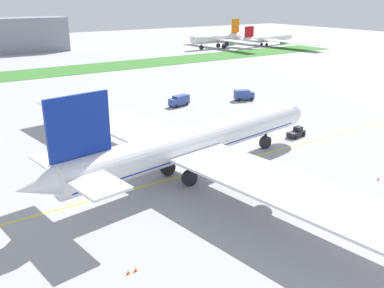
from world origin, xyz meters
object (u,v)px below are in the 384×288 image
ground_crew_wingwalker_port (136,164)px  parked_airliner_far_centre (219,39)px  pushback_tug (296,132)px  service_truck_baggage_loader (244,95)px  traffic_cone_port_wing (128,271)px  traffic_cone_near_nose (136,269)px  airliner_foreground (192,143)px  traffic_cone_starboard_wing (378,179)px  service_truck_fuel_bowser (179,100)px  parked_airliner_far_right (267,39)px

ground_crew_wingwalker_port → parked_airliner_far_centre: (121.43, 135.65, 4.47)m
pushback_tug → parked_airliner_far_centre: 162.33m
pushback_tug → service_truck_baggage_loader: 34.26m
traffic_cone_port_wing → parked_airliner_far_centre: parked_airliner_far_centre is taller
traffic_cone_near_nose → parked_airliner_far_centre: size_ratio=0.01×
airliner_foreground → traffic_cone_starboard_wing: 31.50m
traffic_cone_near_nose → traffic_cone_port_wing: size_ratio=1.00×
traffic_cone_port_wing → traffic_cone_near_nose: bearing=-1.8°
service_truck_fuel_bowser → traffic_cone_starboard_wing: bearing=-89.0°
ground_crew_wingwalker_port → traffic_cone_near_nose: 28.84m
traffic_cone_port_wing → service_truck_baggage_loader: (63.31, 54.69, 1.37)m
airliner_foreground → parked_airliner_far_right: (146.67, 136.55, -1.61)m
traffic_cone_port_wing → service_truck_fuel_bowser: size_ratio=0.09×
ground_crew_wingwalker_port → parked_airliner_far_centre: parked_airliner_far_centre is taller
airliner_foreground → parked_airliner_far_centre: size_ratio=1.55×
ground_crew_wingwalker_port → service_truck_baggage_loader: (49.49, 28.95, 0.66)m
airliner_foreground → traffic_cone_starboard_wing: bearing=-37.9°
service_truck_baggage_loader → airliner_foreground: bearing=-139.6°
parked_airliner_far_centre → parked_airliner_far_right: size_ratio=0.78×
ground_crew_wingwalker_port → traffic_cone_starboard_wing: bearing=-40.0°
pushback_tug → traffic_cone_port_wing: pushback_tug is taller
airliner_foreground → traffic_cone_starboard_wing: size_ratio=163.84×
service_truck_baggage_loader → traffic_cone_starboard_wing: bearing=-108.1°
service_truck_fuel_bowser → parked_airliner_far_centre: 136.64m
pushback_tug → traffic_cone_starboard_wing: (-5.70, -23.39, -0.71)m
service_truck_baggage_loader → service_truck_fuel_bowser: 19.77m
traffic_cone_port_wing → service_truck_fuel_bowser: bearing=53.5°
service_truck_fuel_bowser → airliner_foreground: bearing=-119.6°
service_truck_baggage_loader → service_truck_fuel_bowser: service_truck_baggage_loader is taller
traffic_cone_port_wing → parked_airliner_far_right: size_ratio=0.01×
traffic_cone_near_nose → parked_airliner_far_centre: bearing=50.2°
service_truck_baggage_loader → pushback_tug: bearing=-111.2°
service_truck_baggage_loader → parked_airliner_far_right: bearing=43.9°
airliner_foreground → traffic_cone_port_wing: bearing=-138.4°
traffic_cone_near_nose → traffic_cone_port_wing: bearing=178.2°
traffic_cone_near_nose → airliner_foreground: bearing=42.9°
service_truck_baggage_loader → parked_airliner_far_centre: size_ratio=0.10×
ground_crew_wingwalker_port → traffic_cone_near_nose: size_ratio=2.82×
ground_crew_wingwalker_port → parked_airliner_far_right: size_ratio=0.02×
ground_crew_wingwalker_port → service_truck_baggage_loader: service_truck_baggage_loader is taller
airliner_foreground → service_truck_fuel_bowser: (23.42, 41.21, -4.20)m
traffic_cone_port_wing → parked_airliner_far_centre: bearing=50.0°
service_truck_fuel_bowser → parked_airliner_far_right: parked_airliner_far_right is taller
service_truck_baggage_loader → parked_airliner_far_right: (104.11, 100.27, 2.51)m
airliner_foreground → parked_airliner_far_centre: bearing=51.3°
traffic_cone_starboard_wing → ground_crew_wingwalker_port: bearing=140.0°
traffic_cone_near_nose → traffic_cone_starboard_wing: 44.35m
airliner_foreground → parked_airliner_far_right: size_ratio=1.20×
traffic_cone_near_nose → parked_airliner_far_centre: 210.09m
parked_airliner_far_centre → ground_crew_wingwalker_port: bearing=-131.8°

